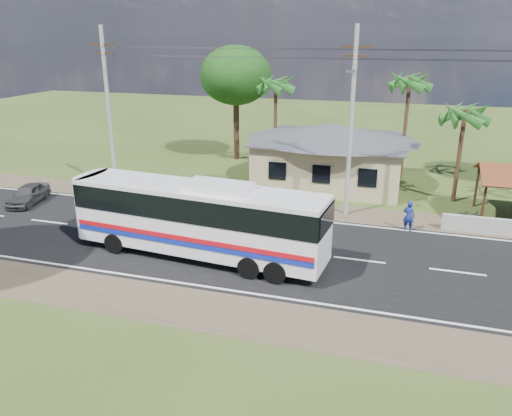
{
  "coord_description": "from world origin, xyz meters",
  "views": [
    {
      "loc": [
        6.06,
        -22.67,
        10.52
      ],
      "look_at": [
        -1.09,
        1.0,
        1.81
      ],
      "focal_mm": 35.0,
      "sensor_mm": 36.0,
      "label": 1
    }
  ],
  "objects_px": {
    "coach_bus": "(199,214)",
    "motorcycle": "(470,215)",
    "person": "(409,216)",
    "small_car": "(28,194)"
  },
  "relations": [
    {
      "from": "motorcycle",
      "to": "small_car",
      "type": "bearing_deg",
      "value": 102.92
    },
    {
      "from": "motorcycle",
      "to": "small_car",
      "type": "relative_size",
      "value": 0.41
    },
    {
      "from": "person",
      "to": "small_car",
      "type": "relative_size",
      "value": 0.47
    },
    {
      "from": "person",
      "to": "coach_bus",
      "type": "bearing_deg",
      "value": 48.01
    },
    {
      "from": "motorcycle",
      "to": "person",
      "type": "relative_size",
      "value": 0.86
    },
    {
      "from": "coach_bus",
      "to": "person",
      "type": "distance_m",
      "value": 11.88
    },
    {
      "from": "coach_bus",
      "to": "small_car",
      "type": "height_order",
      "value": "coach_bus"
    },
    {
      "from": "coach_bus",
      "to": "motorcycle",
      "type": "relative_size",
      "value": 8.49
    },
    {
      "from": "motorcycle",
      "to": "person",
      "type": "xyz_separation_m",
      "value": [
        -3.45,
        -2.5,
        0.48
      ]
    },
    {
      "from": "motorcycle",
      "to": "person",
      "type": "distance_m",
      "value": 4.29
    }
  ]
}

